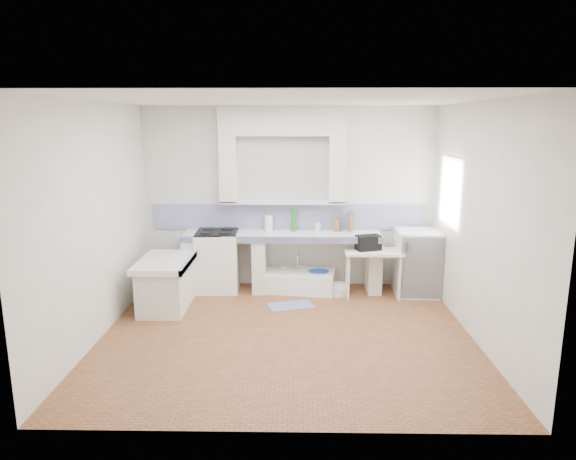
{
  "coord_description": "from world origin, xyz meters",
  "views": [
    {
      "loc": [
        0.12,
        -5.8,
        2.56
      ],
      "look_at": [
        0.0,
        1.0,
        1.1
      ],
      "focal_mm": 31.55,
      "sensor_mm": 36.0,
      "label": 1
    }
  ],
  "objects_px": {
    "side_table": "(373,274)",
    "fridge": "(417,262)",
    "sink": "(298,282)",
    "stove": "(218,261)"
  },
  "relations": [
    {
      "from": "sink",
      "to": "fridge",
      "type": "relative_size",
      "value": 1.15
    },
    {
      "from": "stove",
      "to": "side_table",
      "type": "bearing_deg",
      "value": -8.84
    },
    {
      "from": "sink",
      "to": "side_table",
      "type": "distance_m",
      "value": 1.17
    },
    {
      "from": "stove",
      "to": "sink",
      "type": "relative_size",
      "value": 0.8
    },
    {
      "from": "sink",
      "to": "side_table",
      "type": "height_order",
      "value": "side_table"
    },
    {
      "from": "stove",
      "to": "fridge",
      "type": "height_order",
      "value": "fridge"
    },
    {
      "from": "stove",
      "to": "fridge",
      "type": "bearing_deg",
      "value": -4.75
    },
    {
      "from": "side_table",
      "to": "fridge",
      "type": "bearing_deg",
      "value": 13.46
    },
    {
      "from": "side_table",
      "to": "stove",
      "type": "bearing_deg",
      "value": 175.19
    },
    {
      "from": "fridge",
      "to": "sink",
      "type": "bearing_deg",
      "value": 177.73
    }
  ]
}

